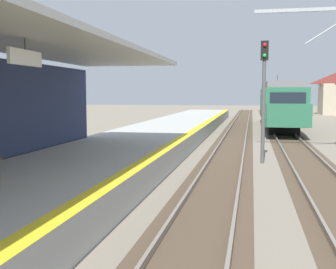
# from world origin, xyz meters

# --- Properties ---
(station_platform) EXTENTS (5.00, 80.00, 0.91)m
(station_platform) POSITION_xyz_m (-2.50, 16.00, 0.45)
(station_platform) COLOR #A8A8A3
(station_platform) RESTS_ON ground
(track_pair_nearest_platform) EXTENTS (2.34, 120.00, 0.16)m
(track_pair_nearest_platform) POSITION_xyz_m (1.90, 20.00, 0.05)
(track_pair_nearest_platform) COLOR #4C3D2D
(track_pair_nearest_platform) RESTS_ON ground
(track_pair_middle) EXTENTS (2.34, 120.00, 0.16)m
(track_pair_middle) POSITION_xyz_m (5.30, 20.00, 0.05)
(track_pair_middle) COLOR #4C3D2D
(track_pair_middle) RESTS_ON ground
(approaching_train) EXTENTS (2.93, 19.60, 4.76)m
(approaching_train) POSITION_xyz_m (5.30, 38.28, 2.18)
(approaching_train) COLOR #286647
(approaching_train) RESTS_ON ground
(rail_signal_post) EXTENTS (0.32, 0.34, 5.20)m
(rail_signal_post) POSITION_xyz_m (3.45, 19.00, 3.19)
(rail_signal_post) COLOR #4C4C4C
(rail_signal_post) RESTS_ON ground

